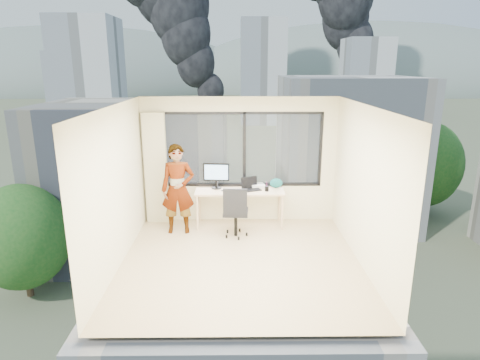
{
  "coord_description": "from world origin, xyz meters",
  "views": [
    {
      "loc": [
        -0.08,
        -6.3,
        3.21
      ],
      "look_at": [
        0.0,
        1.0,
        1.15
      ],
      "focal_mm": 30.69,
      "sensor_mm": 36.0,
      "label": 1
    }
  ],
  "objects_px": {
    "monitor": "(216,176)",
    "game_console": "(257,185)",
    "chair": "(236,211)",
    "desk": "(240,208)",
    "handbag": "(276,183)",
    "person": "(178,189)",
    "laptop": "(252,185)"
  },
  "relations": [
    {
      "from": "person",
      "to": "handbag",
      "type": "relative_size",
      "value": 6.82
    },
    {
      "from": "monitor",
      "to": "handbag",
      "type": "xyz_separation_m",
      "value": [
        1.23,
        0.02,
        -0.17
      ]
    },
    {
      "from": "chair",
      "to": "laptop",
      "type": "xyz_separation_m",
      "value": [
        0.32,
        0.58,
        0.34
      ]
    },
    {
      "from": "desk",
      "to": "handbag",
      "type": "relative_size",
      "value": 6.97
    },
    {
      "from": "desk",
      "to": "chair",
      "type": "relative_size",
      "value": 1.73
    },
    {
      "from": "handbag",
      "to": "laptop",
      "type": "bearing_deg",
      "value": -158.62
    },
    {
      "from": "person",
      "to": "chair",
      "type": "bearing_deg",
      "value": -14.47
    },
    {
      "from": "game_console",
      "to": "handbag",
      "type": "distance_m",
      "value": 0.39
    },
    {
      "from": "desk",
      "to": "person",
      "type": "distance_m",
      "value": 1.35
    },
    {
      "from": "person",
      "to": "monitor",
      "type": "distance_m",
      "value": 0.89
    },
    {
      "from": "desk",
      "to": "handbag",
      "type": "distance_m",
      "value": 0.91
    },
    {
      "from": "chair",
      "to": "handbag",
      "type": "relative_size",
      "value": 4.02
    },
    {
      "from": "chair",
      "to": "game_console",
      "type": "relative_size",
      "value": 3.79
    },
    {
      "from": "desk",
      "to": "handbag",
      "type": "xyz_separation_m",
      "value": [
        0.76,
        0.16,
        0.47
      ]
    },
    {
      "from": "monitor",
      "to": "handbag",
      "type": "bearing_deg",
      "value": 5.55
    },
    {
      "from": "chair",
      "to": "handbag",
      "type": "distance_m",
      "value": 1.16
    },
    {
      "from": "game_console",
      "to": "laptop",
      "type": "bearing_deg",
      "value": -133.91
    },
    {
      "from": "monitor",
      "to": "handbag",
      "type": "relative_size",
      "value": 2.07
    },
    {
      "from": "monitor",
      "to": "laptop",
      "type": "bearing_deg",
      "value": -5.87
    },
    {
      "from": "chair",
      "to": "monitor",
      "type": "distance_m",
      "value": 0.96
    },
    {
      "from": "chair",
      "to": "game_console",
      "type": "xyz_separation_m",
      "value": [
        0.45,
        0.8,
        0.26
      ]
    },
    {
      "from": "handbag",
      "to": "person",
      "type": "bearing_deg",
      "value": -160.41
    },
    {
      "from": "monitor",
      "to": "game_console",
      "type": "relative_size",
      "value": 1.96
    },
    {
      "from": "chair",
      "to": "desk",
      "type": "bearing_deg",
      "value": 85.11
    },
    {
      "from": "desk",
      "to": "chair",
      "type": "distance_m",
      "value": 0.6
    },
    {
      "from": "handbag",
      "to": "monitor",
      "type": "bearing_deg",
      "value": -174.27
    },
    {
      "from": "handbag",
      "to": "desk",
      "type": "bearing_deg",
      "value": -162.99
    },
    {
      "from": "chair",
      "to": "game_console",
      "type": "height_order",
      "value": "chair"
    },
    {
      "from": "monitor",
      "to": "laptop",
      "type": "relative_size",
      "value": 1.44
    },
    {
      "from": "monitor",
      "to": "game_console",
      "type": "xyz_separation_m",
      "value": [
        0.85,
        0.08,
        -0.23
      ]
    },
    {
      "from": "person",
      "to": "laptop",
      "type": "bearing_deg",
      "value": 10.85
    },
    {
      "from": "desk",
      "to": "game_console",
      "type": "height_order",
      "value": "game_console"
    }
  ]
}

